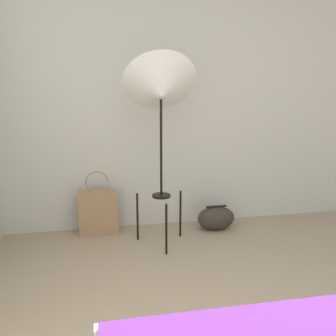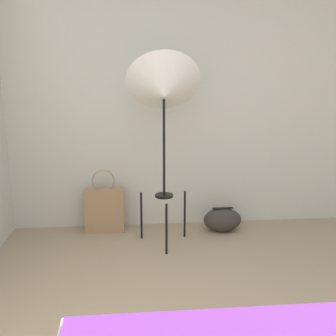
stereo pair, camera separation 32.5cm
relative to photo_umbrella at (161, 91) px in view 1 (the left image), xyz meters
name	(u,v)px [view 1 (the left image)]	position (x,y,z in m)	size (l,w,h in m)	color
wall_back	(153,99)	(0.01, 0.51, -0.10)	(8.00, 0.05, 2.60)	beige
photo_umbrella	(161,91)	(0.00, 0.00, 0.00)	(0.66, 0.57, 1.73)	black
tote_bag	(98,212)	(-0.57, 0.33, -1.17)	(0.38, 0.12, 0.64)	#9E7A56
duffel_bag	(216,218)	(0.60, 0.23, -1.28)	(0.38, 0.24, 0.25)	#332D28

